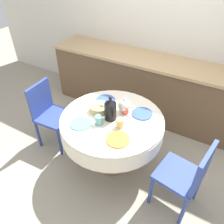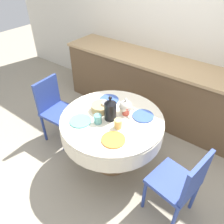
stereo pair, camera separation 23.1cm
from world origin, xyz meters
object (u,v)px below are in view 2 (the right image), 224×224
object	(u,v)px
chair_right	(55,107)
coffee_carafe	(110,109)
chair_left	(181,183)
teapot	(126,107)

from	to	relation	value
chair_right	coffee_carafe	world-z (taller)	coffee_carafe
chair_left	coffee_carafe	world-z (taller)	coffee_carafe
chair_left	chair_right	xyz separation A→B (m)	(-1.80, 0.09, 0.00)
chair_left	teapot	world-z (taller)	teapot
chair_right	chair_left	bearing A→B (deg)	83.58
coffee_carafe	chair_right	bearing A→B (deg)	-177.63
chair_right	teapot	bearing A→B (deg)	99.39
teapot	chair_right	bearing A→B (deg)	-167.12
chair_left	teapot	size ratio (longest dim) A/B	4.49
coffee_carafe	teapot	xyz separation A→B (m)	(0.07, 0.18, -0.04)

